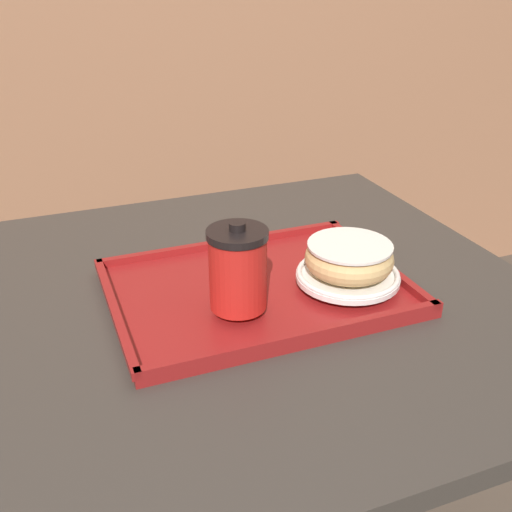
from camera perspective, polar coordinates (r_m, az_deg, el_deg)
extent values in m
cube|color=#38332D|center=(0.92, -0.17, -3.94)|extent=(0.85, 0.84, 0.03)
cylinder|color=#333338|center=(1.16, -0.14, -19.92)|extent=(0.08, 0.08, 0.71)
cube|color=maroon|center=(0.90, 0.00, -3.31)|extent=(0.43, 0.31, 0.01)
cube|color=maroon|center=(0.78, 4.09, -7.69)|extent=(0.43, 0.01, 0.01)
cube|color=maroon|center=(1.02, -3.09, 1.21)|extent=(0.43, 0.01, 0.01)
cube|color=maroon|center=(0.85, -13.32, -5.08)|extent=(0.01, 0.31, 0.01)
cube|color=maroon|center=(0.98, 11.48, -0.41)|extent=(0.01, 0.31, 0.01)
cylinder|color=red|center=(0.80, -1.74, -1.57)|extent=(0.08, 0.08, 0.10)
cylinder|color=black|center=(0.78, -1.79, 2.12)|extent=(0.08, 0.08, 0.01)
cylinder|color=black|center=(0.77, -1.81, 2.83)|extent=(0.02, 0.02, 0.01)
cylinder|color=white|center=(0.90, 8.72, -1.96)|extent=(0.15, 0.15, 0.01)
torus|color=white|center=(0.90, 8.75, -1.63)|extent=(0.15, 0.15, 0.01)
torus|color=#DBB270|center=(0.89, 8.86, -0.24)|extent=(0.13, 0.13, 0.04)
cylinder|color=white|center=(0.88, 8.95, 1.00)|extent=(0.12, 0.12, 0.00)
ellipsoid|color=silver|center=(0.89, -2.49, -1.79)|extent=(0.03, 0.04, 0.01)
cube|color=silver|center=(0.96, -2.38, 0.01)|extent=(0.04, 0.10, 0.00)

